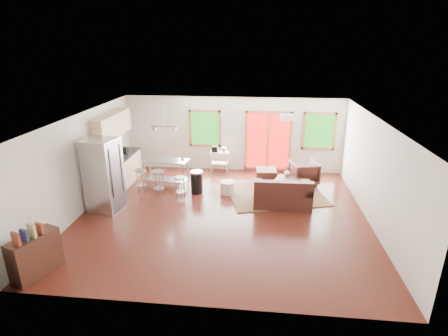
# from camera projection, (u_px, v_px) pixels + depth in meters

# --- Properties ---
(floor) EXTENTS (7.50, 7.00, 0.02)m
(floor) POSITION_uv_depth(u_px,v_px,m) (223.00, 214.00, 9.33)
(floor) COLOR #36120D
(floor) RESTS_ON ground
(ceiling) EXTENTS (7.50, 7.00, 0.02)m
(ceiling) POSITION_uv_depth(u_px,v_px,m) (223.00, 117.00, 8.44)
(ceiling) COLOR silver
(ceiling) RESTS_ON ground
(back_wall) EXTENTS (7.50, 0.02, 2.60)m
(back_wall) POSITION_uv_depth(u_px,v_px,m) (234.00, 134.00, 12.17)
(back_wall) COLOR beige
(back_wall) RESTS_ON ground
(left_wall) EXTENTS (0.02, 7.00, 2.60)m
(left_wall) POSITION_uv_depth(u_px,v_px,m) (82.00, 163.00, 9.26)
(left_wall) COLOR beige
(left_wall) RESTS_ON ground
(right_wall) EXTENTS (0.02, 7.00, 2.60)m
(right_wall) POSITION_uv_depth(u_px,v_px,m) (376.00, 174.00, 8.52)
(right_wall) COLOR beige
(right_wall) RESTS_ON ground
(front_wall) EXTENTS (7.50, 0.02, 2.60)m
(front_wall) POSITION_uv_depth(u_px,v_px,m) (199.00, 242.00, 5.60)
(front_wall) COLOR beige
(front_wall) RESTS_ON ground
(window_left) EXTENTS (1.10, 0.05, 1.30)m
(window_left) POSITION_uv_depth(u_px,v_px,m) (205.00, 128.00, 12.16)
(window_left) COLOR #1A5E15
(window_left) RESTS_ON back_wall
(french_doors) EXTENTS (1.60, 0.05, 2.10)m
(french_doors) POSITION_uv_depth(u_px,v_px,m) (268.00, 141.00, 12.08)
(french_doors) COLOR red
(french_doors) RESTS_ON back_wall
(window_right) EXTENTS (1.10, 0.05, 1.30)m
(window_right) POSITION_uv_depth(u_px,v_px,m) (319.00, 131.00, 11.77)
(window_right) COLOR #1A5E15
(window_right) RESTS_ON back_wall
(rug) EXTENTS (3.20, 2.76, 0.03)m
(rug) POSITION_uv_depth(u_px,v_px,m) (275.00, 194.00, 10.52)
(rug) COLOR #49623B
(rug) RESTS_ON floor
(loveseat) EXTENTS (1.60, 0.93, 0.84)m
(loveseat) POSITION_uv_depth(u_px,v_px,m) (282.00, 195.00, 9.70)
(loveseat) COLOR black
(loveseat) RESTS_ON floor
(coffee_table) EXTENTS (1.11, 0.86, 0.39)m
(coffee_table) POSITION_uv_depth(u_px,v_px,m) (292.00, 181.00, 10.66)
(coffee_table) COLOR #361C13
(coffee_table) RESTS_ON floor
(armchair) EXTENTS (0.96, 0.93, 0.82)m
(armchair) POSITION_uv_depth(u_px,v_px,m) (304.00, 172.00, 11.22)
(armchair) COLOR black
(armchair) RESTS_ON floor
(ottoman) EXTENTS (0.68, 0.68, 0.42)m
(ottoman) POSITION_uv_depth(u_px,v_px,m) (266.00, 175.00, 11.45)
(ottoman) COLOR black
(ottoman) RESTS_ON floor
(pouf) EXTENTS (0.55, 0.55, 0.39)m
(pouf) POSITION_uv_depth(u_px,v_px,m) (227.00, 188.00, 10.53)
(pouf) COLOR beige
(pouf) RESTS_ON floor
(vase) EXTENTS (0.24, 0.24, 0.32)m
(vase) POSITION_uv_depth(u_px,v_px,m) (287.00, 172.00, 10.91)
(vase) COLOR silver
(vase) RESTS_ON coffee_table
(cabinets) EXTENTS (0.64, 2.24, 2.30)m
(cabinets) POSITION_uv_depth(u_px,v_px,m) (118.00, 157.00, 10.95)
(cabinets) COLOR tan
(cabinets) RESTS_ON floor
(refrigerator) EXTENTS (0.91, 0.89, 1.98)m
(refrigerator) POSITION_uv_depth(u_px,v_px,m) (104.00, 175.00, 9.27)
(refrigerator) COLOR #B7BABC
(refrigerator) RESTS_ON floor
(island) EXTENTS (1.46, 0.71, 0.89)m
(island) POSITION_uv_depth(u_px,v_px,m) (166.00, 168.00, 10.93)
(island) COLOR #B7BABC
(island) RESTS_ON floor
(cup) EXTENTS (0.14, 0.13, 0.12)m
(cup) POSITION_uv_depth(u_px,v_px,m) (183.00, 159.00, 10.51)
(cup) COLOR silver
(cup) RESTS_ON island
(bar_stool_a) EXTENTS (0.34, 0.34, 0.72)m
(bar_stool_a) POSITION_uv_depth(u_px,v_px,m) (141.00, 175.00, 10.55)
(bar_stool_a) COLOR #B7BABC
(bar_stool_a) RESTS_ON floor
(bar_stool_b) EXTENTS (0.41, 0.41, 0.78)m
(bar_stool_b) POSITION_uv_depth(u_px,v_px,m) (158.00, 177.00, 10.26)
(bar_stool_b) COLOR #B7BABC
(bar_stool_b) RESTS_ON floor
(bar_stool_c) EXTENTS (0.39, 0.39, 0.67)m
(bar_stool_c) POSITION_uv_depth(u_px,v_px,m) (180.00, 182.00, 10.11)
(bar_stool_c) COLOR #B7BABC
(bar_stool_c) RESTS_ON floor
(trash_can) EXTENTS (0.48, 0.48, 0.69)m
(trash_can) POSITION_uv_depth(u_px,v_px,m) (197.00, 182.00, 10.54)
(trash_can) COLOR black
(trash_can) RESTS_ON floor
(kitchen_cart) EXTENTS (0.63, 0.41, 0.95)m
(kitchen_cart) POSITION_uv_depth(u_px,v_px,m) (219.00, 155.00, 12.11)
(kitchen_cart) COLOR tan
(kitchen_cart) RESTS_ON floor
(bookshelf) EXTENTS (0.67, 1.02, 1.13)m
(bookshelf) POSITION_uv_depth(u_px,v_px,m) (35.00, 255.00, 6.76)
(bookshelf) COLOR #361C13
(bookshelf) RESTS_ON floor
(ceiling_flush) EXTENTS (0.35, 0.35, 0.12)m
(ceiling_flush) POSITION_uv_depth(u_px,v_px,m) (288.00, 117.00, 8.88)
(ceiling_flush) COLOR white
(ceiling_flush) RESTS_ON ceiling
(pendant_light) EXTENTS (0.80, 0.18, 0.79)m
(pendant_light) POSITION_uv_depth(u_px,v_px,m) (164.00, 130.00, 10.28)
(pendant_light) COLOR gray
(pendant_light) RESTS_ON ceiling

